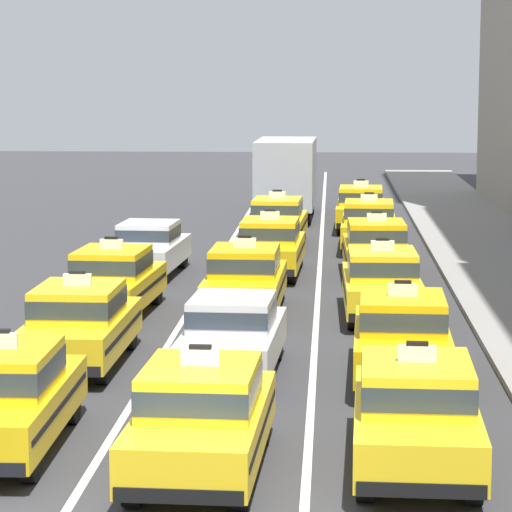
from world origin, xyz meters
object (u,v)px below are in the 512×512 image
object	(u,v)px
taxi_left_third	(113,280)
taxi_right_third	(382,282)
sedan_left_fourth	(149,247)
sedan_center_second	(233,333)
taxi_right_fourth	(376,248)
taxi_center_nearest	(202,416)
taxi_right_second	(402,335)
taxi_left_nearest	(3,396)
taxi_right_nearest	(416,412)
taxi_center_fifth	(277,221)
taxi_right_fifth	(369,224)
taxi_center_third	(245,279)
box_truck_center_sixth	(287,175)
taxi_right_sixth	(361,207)
taxi_center_fourth	(270,245)
taxi_left_second	(79,323)

from	to	relation	value
taxi_left_third	taxi_right_third	world-z (taller)	same
sedan_left_fourth	taxi_right_third	bearing A→B (deg)	-42.88
sedan_center_second	taxi_right_fourth	distance (m)	12.52
taxi_center_nearest	taxi_left_third	bearing A→B (deg)	105.93
taxi_center_nearest	taxi_right_second	size ratio (longest dim) A/B	1.00
taxi_left_nearest	taxi_right_nearest	xyz separation A→B (m)	(6.34, -0.52, 0.00)
sedan_center_second	taxi_right_third	xyz separation A→B (m)	(3.13, 6.07, 0.03)
sedan_left_fourth	taxi_right_second	xyz separation A→B (m)	(6.69, -12.29, 0.03)
taxi_center_fifth	taxi_right_nearest	distance (m)	24.48
taxi_right_third	taxi_right_fifth	distance (m)	11.83
taxi_right_second	sedan_center_second	bearing A→B (deg)	177.68
taxi_center_fifth	taxi_right_third	distance (m)	12.97
taxi_left_nearest	taxi_center_third	distance (m)	11.85
taxi_right_fifth	taxi_right_fourth	bearing A→B (deg)	-89.60
taxi_center_nearest	taxi_right_third	world-z (taller)	same
taxi_left_nearest	taxi_right_fourth	world-z (taller)	same
box_truck_center_sixth	taxi_right_third	size ratio (longest dim) A/B	1.53
taxi_left_nearest	taxi_center_fifth	size ratio (longest dim) A/B	0.99
taxi_left_third	sedan_center_second	size ratio (longest dim) A/B	1.06
sedan_left_fourth	taxi_right_fifth	xyz separation A→B (m)	(6.59, 5.74, 0.03)
taxi_center_third	taxi_right_fifth	bearing A→B (deg)	73.72
box_truck_center_sixth	sedan_center_second	bearing A→B (deg)	-90.17
taxi_right_third	taxi_right_sixth	distance (m)	17.25
taxi_left_nearest	box_truck_center_sixth	xyz separation A→B (m)	(3.25, 32.32, 0.90)
sedan_left_fourth	taxi_right_third	world-z (taller)	taxi_right_third
sedan_left_fourth	taxi_right_fifth	size ratio (longest dim) A/B	0.95
taxi_left_nearest	taxi_center_nearest	bearing A→B (deg)	-16.35
taxi_right_third	taxi_right_sixth	xyz separation A→B (m)	(-0.11, 17.25, 0.00)
taxi_center_fifth	taxi_right_nearest	bearing A→B (deg)	-82.71
sedan_center_second	taxi_right_sixth	bearing A→B (deg)	82.60
box_truck_center_sixth	taxi_right_third	xyz separation A→B (m)	(3.05, -21.15, -0.90)
taxi_right_nearest	taxi_right_fifth	xyz separation A→B (m)	(-0.00, 23.51, 0.00)
taxi_left_nearest	taxi_right_second	distance (m)	8.13
taxi_left_nearest	taxi_center_fourth	size ratio (longest dim) A/B	0.99
taxi_left_third	taxi_right_second	size ratio (longest dim) A/B	1.01
sedan_left_fourth	box_truck_center_sixth	size ratio (longest dim) A/B	0.63
taxi_center_nearest	taxi_right_fourth	world-z (taller)	same
taxi_right_fifth	taxi_left_second	bearing A→B (deg)	-110.09
taxi_right_fourth	taxi_right_sixth	distance (m)	11.22
taxi_right_nearest	sedan_center_second	bearing A→B (deg)	119.44
taxi_left_nearest	taxi_right_fifth	world-z (taller)	same
sedan_left_fourth	taxi_right_fifth	bearing A→B (deg)	41.10
taxi_left_nearest	sedan_left_fourth	xyz separation A→B (m)	(-0.24, 17.25, -0.03)
taxi_right_second	taxi_right_sixth	xyz separation A→B (m)	(-0.24, 23.45, 0.00)
taxi_right_second	taxi_right_third	bearing A→B (deg)	91.25
taxi_center_fifth	taxi_right_sixth	world-z (taller)	same
taxi_right_fourth	taxi_right_sixth	world-z (taller)	same
taxi_left_nearest	taxi_right_sixth	xyz separation A→B (m)	(6.20, 28.42, 0.00)
taxi_left_nearest	sedan_center_second	xyz separation A→B (m)	(3.17, 5.10, -0.03)
sedan_left_fourth	sedan_center_second	world-z (taller)	same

